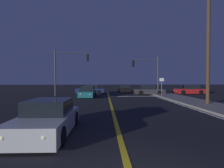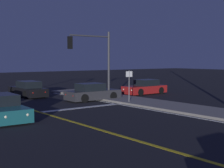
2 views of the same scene
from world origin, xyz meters
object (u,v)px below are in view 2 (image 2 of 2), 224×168
(traffic_signal_near_right, at_px, (94,55))
(car_mid_block_black, at_px, (28,90))
(street_sign_corner, at_px, (129,82))
(car_parked_curb_red, at_px, (145,88))
(car_far_approaching_charcoal, at_px, (92,93))
(car_side_waiting_teal, at_px, (2,109))

(traffic_signal_near_right, bearing_deg, car_mid_block_black, -66.01)
(traffic_signal_near_right, distance_m, street_sign_corner, 3.58)
(car_mid_block_black, xyz_separation_m, traffic_signal_near_right, (2.74, -6.16, 2.99))
(car_mid_block_black, height_order, street_sign_corner, street_sign_corner)
(car_mid_block_black, relative_size, traffic_signal_near_right, 0.88)
(car_parked_curb_red, bearing_deg, car_far_approaching_charcoal, 95.76)
(car_mid_block_black, bearing_deg, car_parked_curb_red, -27.42)
(traffic_signal_near_right, height_order, street_sign_corner, traffic_signal_near_right)
(traffic_signal_near_right, bearing_deg, car_far_approaching_charcoal, -108.33)
(car_parked_curb_red, relative_size, traffic_signal_near_right, 0.80)
(car_side_waiting_teal, height_order, car_parked_curb_red, same)
(car_far_approaching_charcoal, relative_size, street_sign_corner, 1.81)
(car_far_approaching_charcoal, height_order, street_sign_corner, street_sign_corner)
(car_far_approaching_charcoal, height_order, traffic_signal_near_right, traffic_signal_near_right)
(car_mid_block_black, relative_size, car_side_waiting_teal, 1.01)
(car_mid_block_black, relative_size, car_parked_curb_red, 1.11)
(traffic_signal_near_right, bearing_deg, car_side_waiting_teal, 20.79)
(car_mid_block_black, height_order, traffic_signal_near_right, traffic_signal_near_right)
(car_far_approaching_charcoal, bearing_deg, traffic_signal_near_right, -16.97)
(car_parked_curb_red, height_order, street_sign_corner, street_sign_corner)
(car_mid_block_black, bearing_deg, car_far_approaching_charcoal, -62.03)
(car_mid_block_black, height_order, car_side_waiting_teal, same)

